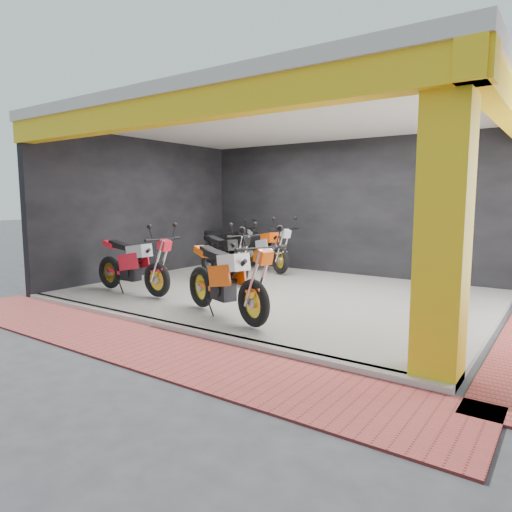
{
  "coord_description": "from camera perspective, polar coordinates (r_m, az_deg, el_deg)",
  "views": [
    {
      "loc": [
        4.9,
        -5.88,
        2.01
      ],
      "look_at": [
        -0.21,
        1.4,
        0.9
      ],
      "focal_mm": 32.0,
      "sensor_mm": 36.0,
      "label": 1
    }
  ],
  "objects": [
    {
      "name": "showroom_ceiling",
      "position": [
        9.42,
        3.27,
        16.82
      ],
      "size": [
        8.4,
        6.4,
        0.2
      ],
      "primitive_type": "cube",
      "color": "beige",
      "rests_on": "corner_column"
    },
    {
      "name": "paver_front",
      "position": [
        6.68,
        -14.7,
        -10.51
      ],
      "size": [
        9.0,
        1.4,
        0.03
      ],
      "primitive_type": "cube",
      "color": "maroon",
      "rests_on": "ground"
    },
    {
      "name": "moto_hero",
      "position": [
        6.71,
        -0.33,
        -2.99
      ],
      "size": [
        2.56,
        1.61,
        1.47
      ],
      "primitive_type": null,
      "rotation": [
        0.0,
        0.0,
        -0.33
      ],
      "color": "#E25009",
      "rests_on": "showroom_floor"
    },
    {
      "name": "left_wall",
      "position": [
        11.97,
        -13.81,
        5.66
      ],
      "size": [
        0.2,
        6.2,
        3.5
      ],
      "primitive_type": "cube",
      "color": "black",
      "rests_on": "ground"
    },
    {
      "name": "header_beam_front",
      "position": [
        7.04,
        -10.37,
        17.56
      ],
      "size": [
        8.4,
        0.3,
        0.4
      ],
      "primitive_type": "cube",
      "color": "gold",
      "rests_on": "corner_column"
    },
    {
      "name": "moto_row_a",
      "position": [
        8.97,
        -12.31,
        -0.81
      ],
      "size": [
        2.31,
        0.9,
        1.4
      ],
      "primitive_type": null,
      "rotation": [
        0.0,
        0.0,
        -0.02
      ],
      "color": "red",
      "rests_on": "showroom_floor"
    },
    {
      "name": "moto_row_c",
      "position": [
        11.56,
        3.06,
        1.14
      ],
      "size": [
        2.47,
        1.76,
        1.42
      ],
      "primitive_type": null,
      "rotation": [
        0.0,
        0.0,
        -0.44
      ],
      "color": "#B2B6BA",
      "rests_on": "showroom_floor"
    },
    {
      "name": "showroom_floor",
      "position": [
        9.49,
        3.12,
        -4.83
      ],
      "size": [
        8.0,
        6.0,
        0.1
      ],
      "primitive_type": "cube",
      "color": "silver",
      "rests_on": "ground"
    },
    {
      "name": "header_beam_right",
      "position": [
        8.04,
        29.29,
        15.46
      ],
      "size": [
        0.3,
        6.4,
        0.4
      ],
      "primitive_type": "cube",
      "color": "gold",
      "rests_on": "corner_column"
    },
    {
      "name": "back_wall",
      "position": [
        12.03,
        11.05,
        5.74
      ],
      "size": [
        8.2,
        0.2,
        3.5
      ],
      "primitive_type": "cube",
      "color": "black",
      "rests_on": "ground"
    },
    {
      "name": "corner_column",
      "position": [
        5.27,
        22.44,
        3.73
      ],
      "size": [
        0.5,
        0.5,
        3.5
      ],
      "primitive_type": "cube",
      "color": "gold",
      "rests_on": "ground"
    },
    {
      "name": "moto_row_d",
      "position": [
        12.99,
        -1.51,
        1.57
      ],
      "size": [
        2.26,
        1.22,
        1.31
      ],
      "primitive_type": null,
      "rotation": [
        0.0,
        0.0,
        0.21
      ],
      "color": "black",
      "rests_on": "showroom_floor"
    },
    {
      "name": "floor_kerb",
      "position": [
        7.18,
        -9.9,
        -8.85
      ],
      "size": [
        8.0,
        0.2,
        0.1
      ],
      "primitive_type": "cube",
      "color": "silver",
      "rests_on": "ground"
    },
    {
      "name": "moto_row_b",
      "position": [
        10.02,
        -2.14,
        0.04
      ],
      "size": [
        2.37,
        1.58,
        1.36
      ],
      "primitive_type": null,
      "rotation": [
        0.0,
        0.0,
        -0.38
      ],
      "color": "black",
      "rests_on": "showroom_floor"
    },
    {
      "name": "ground",
      "position": [
        7.92,
        -4.63,
        -7.63
      ],
      "size": [
        80.0,
        80.0,
        0.0
      ],
      "primitive_type": "plane",
      "color": "#2D2D30",
      "rests_on": "ground"
    }
  ]
}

